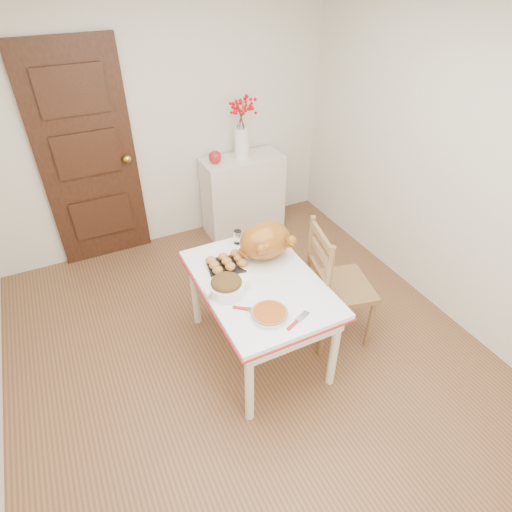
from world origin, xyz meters
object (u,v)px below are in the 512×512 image
turkey_platter (265,242)px  pumpkin_pie (270,313)px  kitchen_table (259,317)px  chair_oak (341,284)px  sideboard (243,194)px

turkey_platter → pumpkin_pie: bearing=-96.7°
kitchen_table → turkey_platter: size_ratio=2.59×
turkey_platter → pumpkin_pie: 0.63m
chair_oak → pumpkin_pie: 0.81m
chair_oak → sideboard: bearing=12.7°
turkey_platter → pumpkin_pie: (-0.26, -0.56, -0.12)m
sideboard → kitchen_table: 1.83m
kitchen_table → pumpkin_pie: size_ratio=4.92×
sideboard → chair_oak: 1.82m
kitchen_table → pumpkin_pie: (-0.10, -0.35, 0.38)m
chair_oak → pumpkin_pie: bearing=120.9°
sideboard → kitchen_table: (-0.66, -1.70, -0.07)m
chair_oak → pumpkin_pie: chair_oak is taller
sideboard → pumpkin_pie: sideboard is taller
chair_oak → turkey_platter: 0.68m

